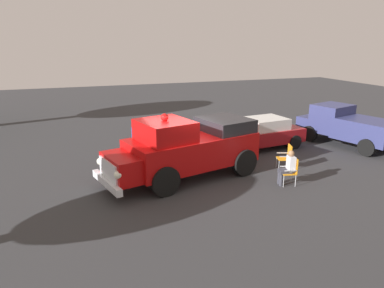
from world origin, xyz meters
TOP-DOWN VIEW (x-y plane):
  - ground_plane at (0.00, 0.00)m, footprint 60.00×60.00m
  - vintage_fire_truck at (0.19, 0.11)m, footprint 6.30×3.59m
  - classic_hot_rod at (4.70, 2.62)m, footprint 4.53×2.32m
  - parked_pickup at (9.09, 1.69)m, footprint 3.06×5.11m
  - lawn_chair_near_truck at (3.51, -1.81)m, footprint 0.60×0.61m
  - lawn_chair_by_car at (0.53, 2.63)m, footprint 0.63×0.63m
  - lawn_chair_spare at (4.26, -0.38)m, footprint 0.63×0.63m
  - spectator_seated at (3.38, -1.78)m, footprint 0.61×0.49m
  - spectator_standing at (-1.13, 3.04)m, footprint 0.50×0.54m

SIDE VIEW (x-z plane):
  - ground_plane at x=0.00m, z-range 0.00..0.00m
  - lawn_chair_near_truck at x=3.51m, z-range 0.08..1.10m
  - lawn_chair_by_car at x=0.53m, z-range 0.08..1.10m
  - lawn_chair_spare at x=4.26m, z-range 0.08..1.10m
  - spectator_seated at x=3.38m, z-range 0.05..1.34m
  - classic_hot_rod at x=4.70m, z-range 0.02..1.48m
  - spectator_standing at x=-1.13m, z-range 0.13..1.80m
  - parked_pickup at x=9.09m, z-range 0.04..1.94m
  - vintage_fire_truck at x=0.19m, z-range -0.10..2.49m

